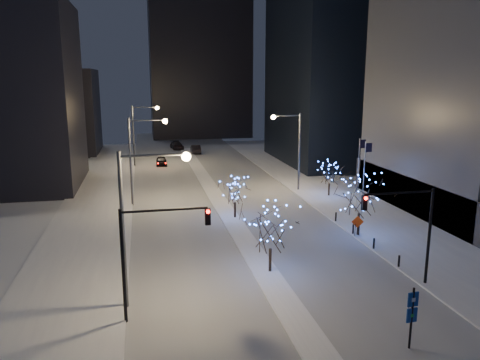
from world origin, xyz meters
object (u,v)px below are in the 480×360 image
object	(u,v)px
street_lamp_east	(293,141)
car_mid	(196,149)
street_lamp_w_mid	(140,149)
traffic_signal_east	(410,221)
car_near	(161,161)
street_lamp_w_far	(140,127)
car_far	(177,145)
holiday_tree_median_far	(235,191)
construction_sign	(357,224)
holiday_tree_plaza_far	(330,173)
holiday_tree_plaza_near	(360,195)
street_lamp_w_near	(139,207)
wayfinding_sign	(412,312)
traffic_signal_west	(150,245)
holiday_tree_median_near	(271,228)

from	to	relation	value
street_lamp_east	car_mid	distance (m)	35.35
street_lamp_w_mid	traffic_signal_east	size ratio (longest dim) A/B	1.43
traffic_signal_east	car_near	bearing A→B (deg)	105.90
street_lamp_w_mid	street_lamp_w_far	bearing A→B (deg)	90.00
street_lamp_east	car_far	bearing A→B (deg)	106.34
holiday_tree_median_far	construction_sign	size ratio (longest dim) A/B	2.21
holiday_tree_median_far	holiday_tree_plaza_far	distance (m)	14.78
street_lamp_w_mid	holiday_tree_plaza_near	world-z (taller)	street_lamp_w_mid
car_far	holiday_tree_median_far	bearing A→B (deg)	-94.39
street_lamp_w_near	wayfinding_sign	xyz separation A→B (m)	(13.94, -8.00, -4.35)
car_mid	holiday_tree_plaza_far	world-z (taller)	holiday_tree_plaza_far
traffic_signal_west	holiday_tree_plaza_far	distance (m)	34.31
wayfinding_sign	holiday_tree_plaza_near	bearing A→B (deg)	67.17
street_lamp_w_mid	car_mid	distance (m)	38.69
wayfinding_sign	construction_sign	size ratio (longest dim) A/B	1.86
car_mid	holiday_tree_plaza_far	bearing A→B (deg)	109.03
car_near	car_far	size ratio (longest dim) A/B	0.81
street_lamp_w_near	wayfinding_sign	distance (m)	16.65
traffic_signal_east	wayfinding_sign	bearing A→B (deg)	-119.39
car_far	holiday_tree_median_near	xyz separation A→B (m)	(2.01, -64.85, 2.73)
street_lamp_w_near	holiday_tree_median_near	bearing A→B (deg)	19.21
car_mid	construction_sign	bearing A→B (deg)	100.66
car_near	holiday_tree_median_near	distance (m)	47.29
street_lamp_w_near	traffic_signal_east	size ratio (longest dim) A/B	1.43
car_mid	holiday_tree_plaza_near	world-z (taller)	holiday_tree_plaza_near
car_far	holiday_tree_median_far	world-z (taller)	holiday_tree_median_far
street_lamp_w_near	car_near	world-z (taller)	street_lamp_w_near
holiday_tree_plaza_far	street_lamp_w_near	bearing A→B (deg)	-133.04
street_lamp_east	holiday_tree_plaza_near	size ratio (longest dim) A/B	1.74
street_lamp_w_mid	holiday_tree_plaza_far	bearing A→B (deg)	-2.05
street_lamp_w_near	car_near	bearing A→B (deg)	86.20
street_lamp_w_far	street_lamp_east	world-z (taller)	same
street_lamp_w_mid	traffic_signal_west	xyz separation A→B (m)	(0.50, -27.00, -1.74)
car_mid	construction_sign	size ratio (longest dim) A/B	2.60
car_near	street_lamp_east	bearing A→B (deg)	-53.29
holiday_tree_median_far	construction_sign	distance (m)	12.79
holiday_tree_median_far	holiday_tree_plaza_near	size ratio (longest dim) A/B	0.72
street_lamp_w_mid	holiday_tree_plaza_far	distance (m)	22.88
traffic_signal_east	holiday_tree_plaza_near	size ratio (longest dim) A/B	1.22
holiday_tree_median_far	traffic_signal_east	bearing A→B (deg)	-65.42
street_lamp_w_mid	street_lamp_east	distance (m)	19.26
holiday_tree_median_near	wayfinding_sign	distance (m)	12.24
traffic_signal_west	traffic_signal_east	bearing A→B (deg)	3.29
traffic_signal_west	holiday_tree_plaza_near	distance (m)	22.25
street_lamp_east	holiday_tree_plaza_far	world-z (taller)	street_lamp_east
traffic_signal_east	car_mid	distance (m)	63.39
traffic_signal_west	holiday_tree_median_near	size ratio (longest dim) A/B	1.33
traffic_signal_east	street_lamp_w_near	bearing A→B (deg)	176.79
holiday_tree_plaza_far	construction_sign	world-z (taller)	holiday_tree_plaza_far
street_lamp_w_near	holiday_tree_plaza_far	bearing A→B (deg)	46.96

